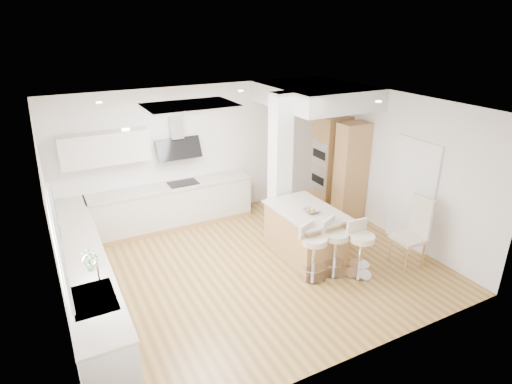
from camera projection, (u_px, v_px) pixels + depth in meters
ground at (254, 267)px, 7.47m from camera, size 6.00×6.00×0.00m
ceiling at (254, 267)px, 7.47m from camera, size 6.00×5.00×0.02m
wall_back at (200, 153)px, 8.99m from camera, size 6.00×0.04×2.80m
wall_left at (53, 232)px, 5.66m from camera, size 0.04×5.00×2.80m
wall_right at (392, 165)px, 8.23m from camera, size 0.04×5.00×2.80m
skylight at (190, 106)px, 6.58m from camera, size 4.10×2.10×0.06m
window_left at (59, 241)px, 4.83m from camera, size 0.06×1.28×1.07m
doorway_right at (412, 195)px, 7.88m from camera, size 0.05×1.00×2.10m
counter_left at (85, 278)px, 6.33m from camera, size 0.63×4.50×1.35m
counter_back at (164, 196)px, 8.64m from camera, size 3.62×0.63×2.50m
pillar at (280, 166)px, 8.17m from camera, size 0.35×0.35×2.80m
soffit at (315, 95)px, 8.54m from camera, size 1.78×2.20×0.40m
oven_column at (338, 167)px, 9.23m from camera, size 0.63×1.21×2.10m
peninsula at (305, 232)px, 7.72m from camera, size 1.02×1.50×0.97m
bar_stool_a at (313, 249)px, 6.93m from camera, size 0.58×0.58×0.98m
bar_stool_b at (334, 244)px, 7.08m from camera, size 0.59×0.59×0.99m
bar_stool_c at (360, 246)px, 7.03m from camera, size 0.46×0.46×0.97m
dining_chair at (415, 229)px, 7.34m from camera, size 0.50×0.50×1.26m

